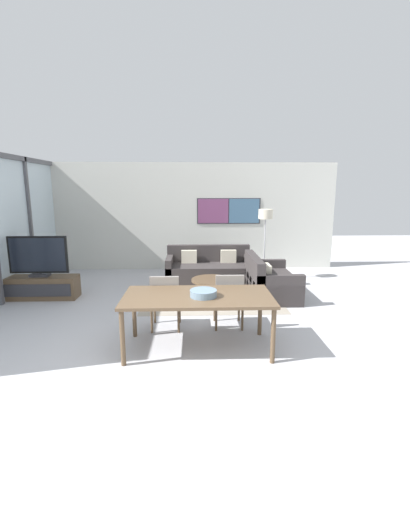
{
  "coord_description": "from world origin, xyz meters",
  "views": [
    {
      "loc": [
        0.19,
        -3.39,
        2.14
      ],
      "look_at": [
        0.39,
        2.6,
        0.95
      ],
      "focal_mm": 24.0,
      "sensor_mm": 36.0,
      "label": 1
    }
  ],
  "objects_px": {
    "dining_chair_centre": "(229,298)",
    "floor_lamp": "(265,221)",
    "coffee_table": "(212,284)",
    "tv_console": "(41,287)",
    "fruit_bowl": "(203,293)",
    "sofa_main": "(209,270)",
    "television": "(38,257)",
    "dining_chair_left": "(165,299)",
    "sofa_side": "(268,282)",
    "dining_table": "(198,300)"
  },
  "relations": [
    {
      "from": "dining_chair_left",
      "to": "floor_lamp",
      "type": "bearing_deg",
      "value": 53.57
    },
    {
      "from": "tv_console",
      "to": "floor_lamp",
      "type": "relative_size",
      "value": 0.85
    },
    {
      "from": "dining_table",
      "to": "tv_console",
      "type": "bearing_deg",
      "value": 143.44
    },
    {
      "from": "dining_table",
      "to": "fruit_bowl",
      "type": "bearing_deg",
      "value": -36.98
    },
    {
      "from": "floor_lamp",
      "to": "coffee_table",
      "type": "bearing_deg",
      "value": -136.23
    },
    {
      "from": "coffee_table",
      "to": "fruit_bowl",
      "type": "xyz_separation_m",
      "value": [
        -0.23,
        -2.29,
        0.53
      ]
    },
    {
      "from": "tv_console",
      "to": "dining_chair_centre",
      "type": "distance_m",
      "value": 3.89
    },
    {
      "from": "tv_console",
      "to": "dining_chair_centre",
      "type": "height_order",
      "value": "dining_chair_centre"
    },
    {
      "from": "sofa_main",
      "to": "dining_chair_centre",
      "type": "height_order",
      "value": "dining_chair_centre"
    },
    {
      "from": "dining_chair_centre",
      "to": "fruit_bowl",
      "type": "bearing_deg",
      "value": -118.68
    },
    {
      "from": "dining_chair_centre",
      "to": "floor_lamp",
      "type": "bearing_deg",
      "value": 68.14
    },
    {
      "from": "fruit_bowl",
      "to": "dining_table",
      "type": "bearing_deg",
      "value": 143.02
    },
    {
      "from": "dining_chair_centre",
      "to": "floor_lamp",
      "type": "relative_size",
      "value": 0.52
    },
    {
      "from": "television",
      "to": "fruit_bowl",
      "type": "xyz_separation_m",
      "value": [
        3.14,
        -2.33,
        -0.04
      ]
    },
    {
      "from": "television",
      "to": "coffee_table",
      "type": "relative_size",
      "value": 1.4
    },
    {
      "from": "tv_console",
      "to": "sofa_main",
      "type": "bearing_deg",
      "value": 18.95
    },
    {
      "from": "television",
      "to": "coffee_table",
      "type": "height_order",
      "value": "television"
    },
    {
      "from": "sofa_main",
      "to": "coffee_table",
      "type": "height_order",
      "value": "sofa_main"
    },
    {
      "from": "dining_table",
      "to": "dining_chair_centre",
      "type": "relative_size",
      "value": 2.24
    },
    {
      "from": "tv_console",
      "to": "fruit_bowl",
      "type": "height_order",
      "value": "fruit_bowl"
    },
    {
      "from": "television",
      "to": "coffee_table",
      "type": "xyz_separation_m",
      "value": [
        3.37,
        -0.04,
        -0.56
      ]
    },
    {
      "from": "dining_table",
      "to": "dining_chair_left",
      "type": "xyz_separation_m",
      "value": [
        -0.48,
        0.65,
        -0.2
      ]
    },
    {
      "from": "coffee_table",
      "to": "floor_lamp",
      "type": "height_order",
      "value": "floor_lamp"
    },
    {
      "from": "television",
      "to": "dining_chair_left",
      "type": "height_order",
      "value": "television"
    },
    {
      "from": "dining_chair_centre",
      "to": "floor_lamp",
      "type": "xyz_separation_m",
      "value": [
        1.11,
        2.78,
        0.92
      ]
    },
    {
      "from": "television",
      "to": "fruit_bowl",
      "type": "bearing_deg",
      "value": -36.58
    },
    {
      "from": "fruit_bowl",
      "to": "floor_lamp",
      "type": "distance_m",
      "value": 3.89
    },
    {
      "from": "dining_table",
      "to": "floor_lamp",
      "type": "xyz_separation_m",
      "value": [
        1.6,
        3.48,
        0.72
      ]
    },
    {
      "from": "dining_chair_centre",
      "to": "fruit_bowl",
      "type": "xyz_separation_m",
      "value": [
        -0.41,
        -0.75,
        0.32
      ]
    },
    {
      "from": "dining_chair_left",
      "to": "sofa_side",
      "type": "bearing_deg",
      "value": 40.55
    },
    {
      "from": "tv_console",
      "to": "sofa_main",
      "type": "distance_m",
      "value": 3.56
    },
    {
      "from": "dining_table",
      "to": "floor_lamp",
      "type": "relative_size",
      "value": 1.17
    },
    {
      "from": "floor_lamp",
      "to": "dining_chair_left",
      "type": "bearing_deg",
      "value": -126.43
    },
    {
      "from": "fruit_bowl",
      "to": "floor_lamp",
      "type": "bearing_deg",
      "value": 66.62
    },
    {
      "from": "sofa_main",
      "to": "floor_lamp",
      "type": "height_order",
      "value": "floor_lamp"
    },
    {
      "from": "tv_console",
      "to": "television",
      "type": "relative_size",
      "value": 1.25
    },
    {
      "from": "dining_chair_left",
      "to": "floor_lamp",
      "type": "xyz_separation_m",
      "value": [
        2.08,
        2.82,
        0.92
      ]
    },
    {
      "from": "coffee_table",
      "to": "dining_chair_centre",
      "type": "relative_size",
      "value": 0.92
    },
    {
      "from": "sofa_side",
      "to": "dining_chair_left",
      "type": "xyz_separation_m",
      "value": [
        -1.93,
        -1.65,
        0.22
      ]
    },
    {
      "from": "sofa_side",
      "to": "fruit_bowl",
      "type": "bearing_deg",
      "value": 149.84
    },
    {
      "from": "television",
      "to": "dining_chair_left",
      "type": "bearing_deg",
      "value": -32.13
    },
    {
      "from": "sofa_side",
      "to": "dining_table",
      "type": "height_order",
      "value": "sofa_side"
    },
    {
      "from": "tv_console",
      "to": "dining_table",
      "type": "bearing_deg",
      "value": -36.56
    },
    {
      "from": "dining_chair_left",
      "to": "coffee_table",
      "type": "bearing_deg",
      "value": 63.54
    },
    {
      "from": "sofa_side",
      "to": "dining_chair_centre",
      "type": "height_order",
      "value": "dining_chair_centre"
    },
    {
      "from": "dining_chair_left",
      "to": "floor_lamp",
      "type": "distance_m",
      "value": 3.63
    },
    {
      "from": "dining_table",
      "to": "fruit_bowl",
      "type": "distance_m",
      "value": 0.15
    },
    {
      "from": "sofa_main",
      "to": "dining_table",
      "type": "height_order",
      "value": "sofa_main"
    },
    {
      "from": "television",
      "to": "sofa_side",
      "type": "bearing_deg",
      "value": 0.35
    },
    {
      "from": "sofa_side",
      "to": "dining_chair_left",
      "type": "relative_size",
      "value": 1.71
    }
  ]
}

